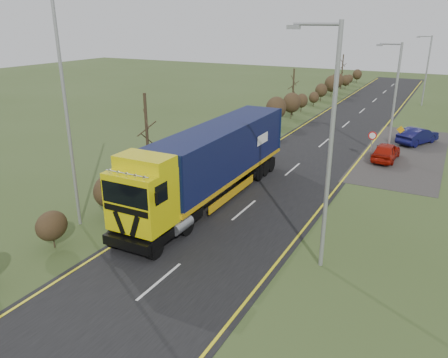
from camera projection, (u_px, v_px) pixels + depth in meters
ground at (209, 240)px, 21.10m from camera, size 160.00×160.00×0.00m
road at (283, 178)px, 29.39m from camera, size 8.00×120.00×0.02m
layby at (404, 153)px, 34.81m from camera, size 6.00×18.00×0.02m
lane_markings at (281, 179)px, 29.13m from camera, size 7.52×116.00×0.01m
hedgerow at (190, 151)px, 29.73m from camera, size 2.24×102.04×6.05m
lorry at (211, 160)px, 25.02m from camera, size 3.05×15.68×4.36m
car_red_hatchback at (386, 152)px, 32.87m from camera, size 1.78×4.07×1.36m
car_blue_sedan at (418, 136)px, 37.24m from camera, size 3.23×4.51×1.41m
streetlight_near at (328, 141)px, 17.15m from camera, size 2.13×0.20×10.06m
streetlight_mid at (394, 97)px, 32.09m from camera, size 1.82×0.18×8.54m
streetlight_far at (426, 68)px, 52.56m from camera, size 1.77×0.18×8.31m
left_pole at (67, 118)px, 20.88m from camera, size 0.16×0.16×11.26m
speed_sign at (372, 140)px, 32.54m from camera, size 0.62×0.10×2.24m
warning_board at (400, 134)px, 36.61m from camera, size 0.65×0.11×1.70m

